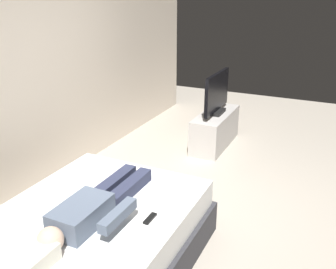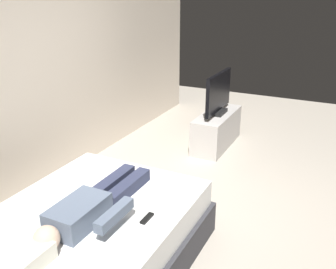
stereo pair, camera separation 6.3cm
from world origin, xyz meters
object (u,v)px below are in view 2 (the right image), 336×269
at_px(bed, 85,245).
at_px(remote, 147,218).
at_px(person, 91,207).
at_px(pillow, 9,264).
at_px(tv, 218,94).
at_px(tv_stand, 217,130).

height_order(bed, remote, remote).
xyz_separation_m(bed, person, (0.03, -0.07, 0.36)).
bearing_deg(pillow, tv, -0.78).
xyz_separation_m(pillow, person, (0.72, -0.07, 0.02)).
bearing_deg(remote, pillow, 151.27).
xyz_separation_m(pillow, tv, (3.69, -0.05, 0.18)).
bearing_deg(tv, tv_stand, 90.00).
height_order(pillow, tv, tv).
bearing_deg(tv_stand, tv, -90.00).
distance_m(remote, tv, 2.86).
distance_m(bed, remote, 0.59).
xyz_separation_m(bed, tv, (2.99, -0.05, 0.52)).
bearing_deg(pillow, remote, -28.73).
bearing_deg(person, bed, 111.17).
xyz_separation_m(bed, tv_stand, (2.99, -0.05, -0.01)).
xyz_separation_m(person, tv, (2.97, 0.02, 0.16)).
relative_size(person, tv, 1.43).
bearing_deg(bed, remote, -69.42).
height_order(person, remote, person).
relative_size(pillow, tv_stand, 0.44).
bearing_deg(tv_stand, pillow, 179.22).
xyz_separation_m(bed, remote, (0.18, -0.48, 0.29)).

